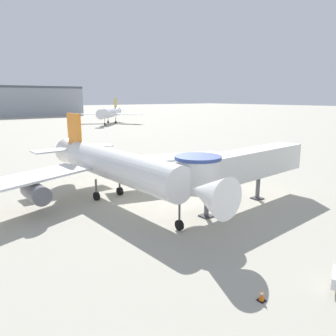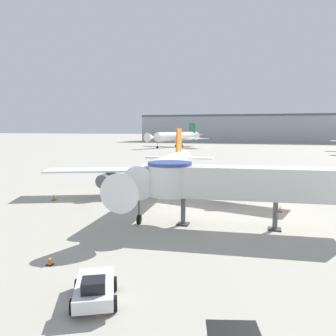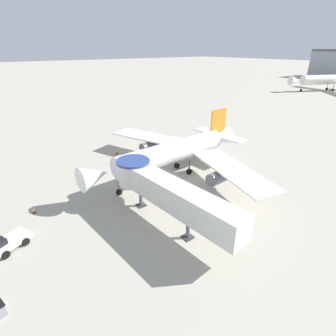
# 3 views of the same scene
# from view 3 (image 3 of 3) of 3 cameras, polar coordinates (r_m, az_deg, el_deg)

# --- Properties ---
(ground_plane) EXTENTS (800.00, 800.00, 0.00)m
(ground_plane) POSITION_cam_3_polar(r_m,az_deg,el_deg) (40.98, 0.72, -1.64)
(ground_plane) COLOR #A8A393
(main_airplane) EXTENTS (33.71, 27.55, 8.90)m
(main_airplane) POSITION_cam_3_polar(r_m,az_deg,el_deg) (40.02, 1.71, 3.60)
(main_airplane) COLOR white
(main_airplane) RESTS_ON ground_plane
(jet_bridge) EXTENTS (17.92, 4.60, 5.86)m
(jet_bridge) POSITION_cam_3_polar(r_m,az_deg,el_deg) (28.63, -1.03, -4.66)
(jet_bridge) COLOR silver
(jet_bridge) RESTS_ON ground_plane
(pushback_tug_white) EXTENTS (3.33, 4.24, 1.61)m
(pushback_tug_white) POSITION_cam_3_polar(r_m,az_deg,el_deg) (31.19, -31.50, -13.65)
(pushback_tug_white) COLOR silver
(pushback_tug_white) RESTS_ON ground_plane
(traffic_cone_apron_front) EXTENTS (0.41, 0.41, 0.68)m
(traffic_cone_apron_front) POSITION_cam_3_polar(r_m,az_deg,el_deg) (35.88, -27.19, -8.27)
(traffic_cone_apron_front) COLOR black
(traffic_cone_apron_front) RESTS_ON ground_plane
(traffic_cone_starboard_wing) EXTENTS (0.45, 0.45, 0.75)m
(traffic_cone_starboard_wing) POSITION_cam_3_polar(r_m,az_deg,el_deg) (32.04, 14.45, -10.07)
(traffic_cone_starboard_wing) COLOR black
(traffic_cone_starboard_wing) RESTS_ON ground_plane
(traffic_cone_port_wing) EXTENTS (0.51, 0.51, 0.84)m
(traffic_cone_port_wing) POSITION_cam_3_polar(r_m,az_deg,el_deg) (50.17, -11.07, 3.50)
(traffic_cone_port_wing) COLOR black
(traffic_cone_port_wing) RESTS_ON ground_plane
(background_jet_green_tail) EXTENTS (30.67, 33.21, 11.23)m
(background_jet_green_tail) POSITION_cam_3_polar(r_m,az_deg,el_deg) (143.95, 31.44, 16.11)
(background_jet_green_tail) COLOR white
(background_jet_green_tail) RESTS_ON ground_plane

